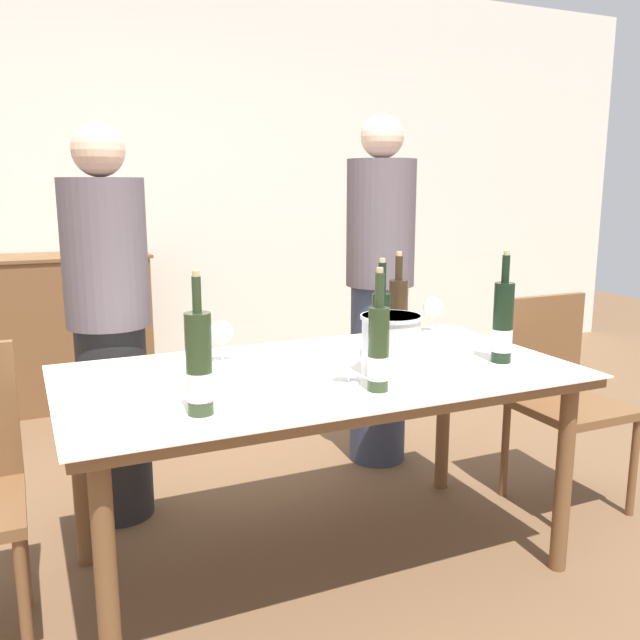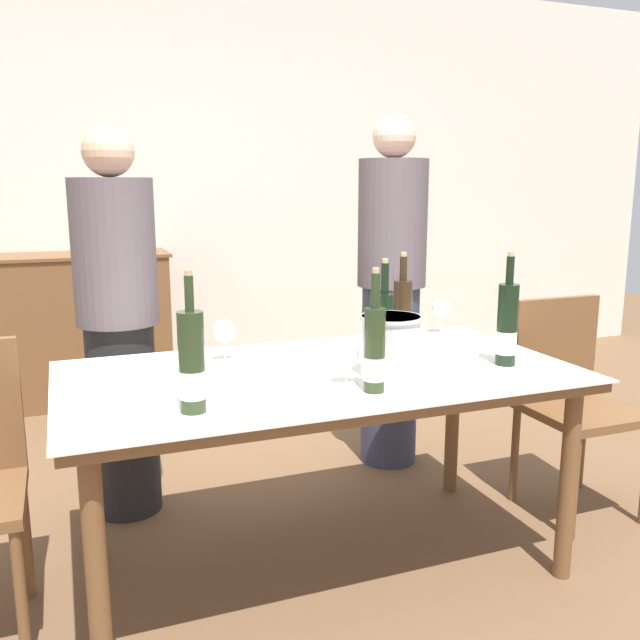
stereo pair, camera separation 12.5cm
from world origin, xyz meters
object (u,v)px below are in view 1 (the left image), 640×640
person_host (109,329)px  wine_bottle_3 (503,324)px  wine_bottle_0 (381,327)px  dining_table (320,390)px  wine_bottle_4 (378,350)px  wine_glass_0 (349,355)px  sideboard_cabinet (35,333)px  wine_glass_2 (433,307)px  person_guest_left (380,293)px  wine_glass_1 (222,333)px  wine_bottle_2 (199,367)px  wine_bottle_1 (398,317)px  chair_right_end (558,385)px  ice_bucket (391,343)px

person_host → wine_bottle_3: bearing=-34.8°
wine_bottle_0 → person_host: person_host is taller
dining_table → wine_bottle_4: 0.36m
wine_bottle_3 → wine_glass_0: wine_bottle_3 is taller
sideboard_cabinet → wine_glass_0: sideboard_cabinet is taller
wine_glass_2 → person_guest_left: bearing=94.2°
dining_table → wine_glass_1: 0.41m
wine_glass_2 → wine_bottle_4: bearing=-134.1°
wine_bottle_2 → wine_bottle_4: size_ratio=1.05×
wine_bottle_1 → wine_glass_0: bearing=-139.9°
sideboard_cabinet → wine_bottle_3: size_ratio=3.46×
sideboard_cabinet → chair_right_end: 3.06m
wine_bottle_2 → wine_glass_1: wine_bottle_2 is taller
sideboard_cabinet → ice_bucket: sideboard_cabinet is taller
wine_bottle_2 → wine_glass_2: wine_bottle_2 is taller
sideboard_cabinet → ice_bucket: 2.74m
wine_bottle_4 → person_host: 1.21m
wine_bottle_4 → chair_right_end: wine_bottle_4 is taller
wine_bottle_0 → person_guest_left: bearing=61.3°
ice_bucket → person_host: bearing=133.8°
ice_bucket → wine_glass_1: ice_bucket is taller
wine_bottle_4 → chair_right_end: bearing=18.5°
wine_glass_0 → wine_glass_2: bearing=38.7°
wine_bottle_3 → person_guest_left: bearing=88.4°
wine_bottle_1 → wine_bottle_0: bearing=-147.1°
dining_table → ice_bucket: (0.20, -0.13, 0.18)m
chair_right_end → dining_table: bearing=-175.9°
wine_glass_1 → person_host: (-0.33, 0.46, -0.05)m
ice_bucket → chair_right_end: 1.05m
ice_bucket → chair_right_end: bearing=12.7°
wine_bottle_0 → wine_bottle_2: 0.83m
wine_bottle_2 → wine_bottle_3: 1.15m
sideboard_cabinet → wine_bottle_0: (1.14, -2.31, 0.39)m
wine_bottle_3 → wine_glass_1: (-0.93, 0.41, -0.03)m
sideboard_cabinet → wine_glass_2: size_ratio=8.98×
wine_glass_1 → person_host: bearing=125.9°
wine_bottle_3 → chair_right_end: size_ratio=0.45×
wine_glass_0 → wine_glass_2: size_ratio=0.91×
wine_glass_2 → person_host: 1.36m
wine_bottle_1 → wine_glass_2: (0.32, 0.24, -0.03)m
wine_bottle_0 → wine_bottle_3: 0.44m
dining_table → person_host: person_host is taller
wine_bottle_1 → chair_right_end: bearing=-3.2°
wine_bottle_3 → wine_bottle_4: 0.59m
person_host → person_guest_left: (1.29, 0.08, 0.05)m
ice_bucket → wine_bottle_4: wine_bottle_4 is taller
person_guest_left → dining_table: bearing=-130.4°
wine_glass_1 → chair_right_end: (1.45, -0.17, -0.33)m
chair_right_end → wine_glass_2: bearing=148.4°
dining_table → wine_bottle_1: 0.46m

